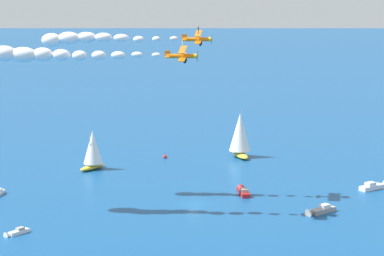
% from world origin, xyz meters
% --- Properties ---
extents(ground_plane, '(2000.00, 2000.00, 0.00)m').
position_xyz_m(ground_plane, '(0.00, 0.00, 0.00)').
color(ground_plane, navy).
extents(sailboat_near_centre, '(5.60, 9.38, 11.78)m').
position_xyz_m(sailboat_near_centre, '(-43.10, 9.07, 5.38)').
color(sailboat_near_centre, gold).
rests_on(sailboat_near_centre, ground_plane).
extents(sailboat_inshore, '(10.75, 8.98, 14.19)m').
position_xyz_m(sailboat_inshore, '(-22.96, 46.95, 6.48)').
color(sailboat_inshore, gold).
rests_on(sailboat_inshore, ground_plane).
extents(motorboat_offshore, '(3.51, 7.93, 2.23)m').
position_xyz_m(motorboat_offshore, '(25.04, 11.70, 0.60)').
color(motorboat_offshore, '#9E9993').
rests_on(motorboat_offshore, ground_plane).
extents(motorboat_trailing, '(6.80, 6.48, 2.17)m').
position_xyz_m(motorboat_trailing, '(2.88, 14.21, 0.59)').
color(motorboat_trailing, '#B21E1E').
rests_on(motorboat_trailing, ground_plane).
extents(motorboat_ahead, '(1.42, 5.37, 1.56)m').
position_xyz_m(motorboat_ahead, '(-11.98, -39.52, 0.42)').
color(motorboat_ahead, white).
rests_on(motorboat_ahead, ground_plane).
extents(motorboat_outer_ring_b, '(4.14, 8.45, 2.37)m').
position_xyz_m(motorboat_outer_ring_b, '(23.92, 38.62, 0.64)').
color(motorboat_outer_ring_b, white).
rests_on(motorboat_outer_ring_b, ground_plane).
extents(marker_buoy, '(1.10, 1.10, 2.10)m').
position_xyz_m(marker_buoy, '(-38.05, 31.88, 0.39)').
color(marker_buoy, red).
rests_on(marker_buoy, ground_plane).
extents(biplane_lead, '(6.87, 6.73, 3.66)m').
position_xyz_m(biplane_lead, '(-4.23, 6.30, 36.19)').
color(biplane_lead, orange).
extents(wingwalker_lead, '(0.95, 1.26, 1.53)m').
position_xyz_m(wingwalker_lead, '(-4.04, 6.06, 38.32)').
color(wingwalker_lead, black).
extents(smoke_trail_lead, '(26.83, 20.39, 3.89)m').
position_xyz_m(smoke_trail_lead, '(-25.98, -9.48, 36.10)').
color(smoke_trail_lead, white).
extents(biplane_wingman, '(6.87, 6.73, 3.66)m').
position_xyz_m(biplane_wingman, '(3.00, -7.24, 33.66)').
color(biplane_wingman, orange).
extents(wingwalker_wingman, '(0.61, 0.80, 1.78)m').
position_xyz_m(wingwalker_wingman, '(3.20, -7.49, 35.83)').
color(wingwalker_wingman, white).
extents(smoke_trail_wingman, '(34.49, 25.68, 4.39)m').
position_xyz_m(smoke_trail_wingman, '(-23.95, -26.88, 33.61)').
color(smoke_trail_wingman, white).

